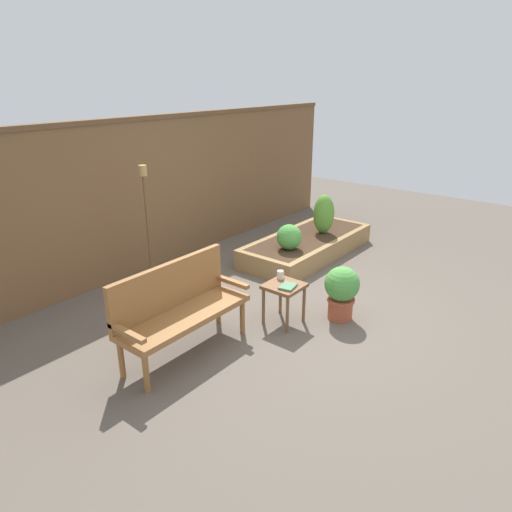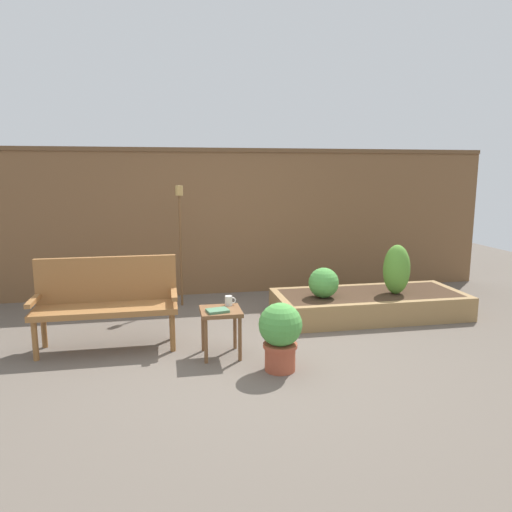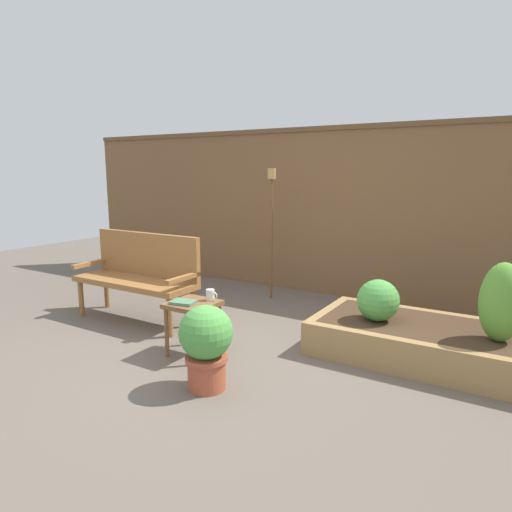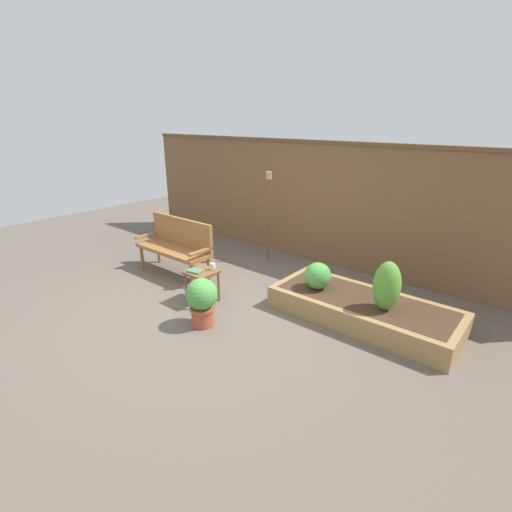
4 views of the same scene
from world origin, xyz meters
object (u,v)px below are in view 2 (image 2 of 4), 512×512
at_px(garden_bench, 107,296).
at_px(side_table, 221,317).
at_px(potted_boxwood, 280,333).
at_px(shrub_far_corner, 397,269).
at_px(cup_on_table, 229,301).
at_px(tiki_torch, 180,224).
at_px(shrub_near_bench, 324,283).
at_px(book_on_table, 218,311).

bearing_deg(garden_bench, side_table, -23.54).
relative_size(potted_boxwood, shrub_far_corner, 1.03).
bearing_deg(cup_on_table, potted_boxwood, -55.93).
height_order(shrub_far_corner, tiki_torch, tiki_torch).
height_order(garden_bench, shrub_far_corner, garden_bench).
distance_m(cup_on_table, shrub_far_corner, 2.35).
relative_size(potted_boxwood, tiki_torch, 0.39).
xyz_separation_m(garden_bench, side_table, (1.13, -0.49, -0.15)).
relative_size(garden_bench, shrub_far_corner, 2.30).
xyz_separation_m(shrub_near_bench, shrub_far_corner, (0.96, 0.00, 0.13)).
bearing_deg(shrub_near_bench, potted_boxwood, -123.04).
distance_m(cup_on_table, book_on_table, 0.25).
bearing_deg(shrub_near_bench, cup_on_table, -149.17).
bearing_deg(garden_bench, tiki_torch, 60.31).
relative_size(garden_bench, shrub_near_bench, 3.89).
height_order(side_table, book_on_table, book_on_table).
bearing_deg(shrub_far_corner, cup_on_table, -161.21).
height_order(garden_bench, shrub_near_bench, garden_bench).
bearing_deg(potted_boxwood, tiki_torch, 108.64).
xyz_separation_m(book_on_table, shrub_near_bench, (1.41, 0.96, -0.01)).
distance_m(side_table, tiki_torch, 2.09).
height_order(cup_on_table, book_on_table, cup_on_table).
bearing_deg(garden_bench, potted_boxwood, -30.30).
bearing_deg(potted_boxwood, side_table, 137.26).
bearing_deg(cup_on_table, garden_bench, 163.42).
distance_m(garden_bench, book_on_table, 1.24).
xyz_separation_m(cup_on_table, shrub_far_corner, (2.22, 0.76, 0.08)).
distance_m(side_table, potted_boxwood, 0.68).
bearing_deg(potted_boxwood, shrub_near_bench, 56.96).
bearing_deg(shrub_near_bench, tiki_torch, 147.92).
xyz_separation_m(side_table, tiki_torch, (-0.31, 1.94, 0.73)).
distance_m(book_on_table, tiki_torch, 2.13).
bearing_deg(shrub_far_corner, potted_boxwood, -143.72).
bearing_deg(shrub_near_bench, side_table, -147.16).
bearing_deg(book_on_table, side_table, 51.70).
bearing_deg(side_table, book_on_table, -116.99).
relative_size(garden_bench, book_on_table, 7.03).
distance_m(cup_on_table, potted_boxwood, 0.73).
distance_m(garden_bench, tiki_torch, 1.76).
height_order(garden_bench, book_on_table, garden_bench).
xyz_separation_m(garden_bench, shrub_near_bench, (2.50, 0.39, -0.06)).
bearing_deg(garden_bench, book_on_table, -27.59).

